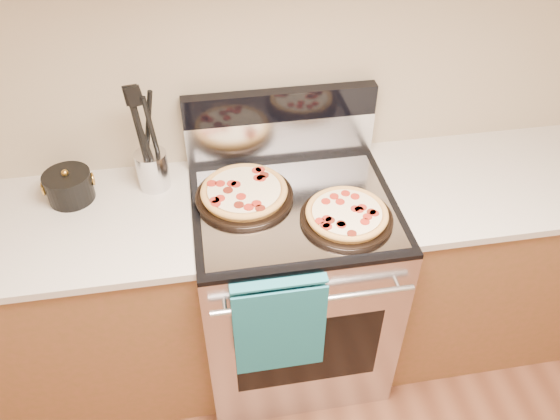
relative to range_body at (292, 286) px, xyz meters
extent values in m
plane|color=tan|center=(0.00, 0.35, 0.90)|extent=(4.00, 0.00, 4.00)
cube|color=#B7B7BC|center=(0.00, 0.00, 0.00)|extent=(0.76, 0.68, 0.90)
cube|color=black|center=(0.00, -0.34, 0.00)|extent=(0.56, 0.01, 0.40)
cube|color=black|center=(0.00, 0.00, 0.46)|extent=(0.76, 0.68, 0.02)
cube|color=silver|center=(0.00, 0.31, 0.56)|extent=(0.76, 0.06, 0.18)
cube|color=black|center=(0.00, 0.31, 0.71)|extent=(0.76, 0.06, 0.12)
cylinder|color=silver|center=(0.00, -0.38, 0.35)|extent=(0.70, 0.03, 0.03)
cube|color=gray|center=(0.00, -0.03, 0.47)|extent=(0.70, 0.55, 0.01)
cube|color=brown|center=(-0.88, 0.03, -0.01)|extent=(1.00, 0.62, 0.88)
cube|color=beige|center=(-0.88, 0.03, 0.45)|extent=(1.02, 0.64, 0.03)
cube|color=brown|center=(0.88, 0.03, -0.01)|extent=(1.00, 0.62, 0.88)
cube|color=beige|center=(0.88, 0.03, 0.45)|extent=(1.02, 0.64, 0.03)
cylinder|color=silver|center=(-0.51, 0.21, 0.54)|extent=(0.15, 0.15, 0.15)
cylinder|color=black|center=(-0.82, 0.18, 0.51)|extent=(0.20, 0.20, 0.10)
camera|label=1|loc=(-0.31, -1.53, 1.78)|focal=35.00mm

